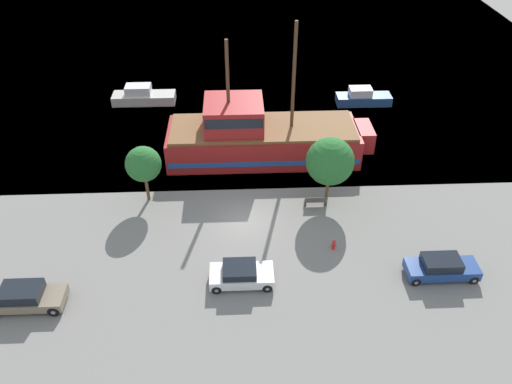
% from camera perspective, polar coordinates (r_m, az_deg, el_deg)
% --- Properties ---
extents(ground_plane, '(160.00, 160.00, 0.00)m').
position_cam_1_polar(ground_plane, '(36.64, -1.24, -3.41)').
color(ground_plane, gray).
extents(water_surface, '(80.00, 80.00, 0.00)m').
position_cam_1_polar(water_surface, '(75.77, -2.14, 18.60)').
color(water_surface, '#33566B').
rests_on(water_surface, ground).
extents(pirate_ship, '(17.49, 5.65, 11.73)m').
position_cam_1_polar(pirate_ship, '(42.94, 0.44, 6.35)').
color(pirate_ship, '#A31E1E').
rests_on(pirate_ship, water_surface).
extents(moored_boat_dockside, '(5.59, 1.88, 1.75)m').
position_cam_1_polar(moored_boat_dockside, '(53.44, 12.11, 10.49)').
color(moored_boat_dockside, navy).
rests_on(moored_boat_dockside, water_surface).
extents(moored_boat_outer, '(6.39, 2.09, 1.90)m').
position_cam_1_polar(moored_boat_outer, '(53.80, -12.81, 10.63)').
color(moored_boat_outer, '#B7B2A8').
rests_on(moored_boat_outer, water_surface).
extents(parked_car_curb_front, '(4.57, 1.78, 1.47)m').
position_cam_1_polar(parked_car_curb_front, '(34.32, 20.45, -8.08)').
color(parked_car_curb_front, navy).
rests_on(parked_car_curb_front, ground_plane).
extents(parked_car_curb_mid, '(4.63, 1.92, 1.50)m').
position_cam_1_polar(parked_car_curb_mid, '(33.50, -24.94, -10.83)').
color(parked_car_curb_mid, '#7F705B').
rests_on(parked_car_curb_mid, ground_plane).
extents(parked_car_curb_rear, '(4.03, 1.99, 1.37)m').
position_cam_1_polar(parked_car_curb_rear, '(31.85, -1.71, -9.39)').
color(parked_car_curb_rear, white).
rests_on(parked_car_curb_rear, ground_plane).
extents(fire_hydrant, '(0.42, 0.25, 0.76)m').
position_cam_1_polar(fire_hydrant, '(34.61, 8.87, -5.94)').
color(fire_hydrant, red).
rests_on(fire_hydrant, ground_plane).
extents(bench_promenade_east, '(1.67, 0.45, 0.85)m').
position_cam_1_polar(bench_promenade_east, '(38.13, 6.82, -1.02)').
color(bench_promenade_east, '#4C4742').
rests_on(bench_promenade_east, ground_plane).
extents(tree_row_east, '(2.67, 2.67, 4.62)m').
position_cam_1_polar(tree_row_east, '(37.75, -12.75, 3.11)').
color(tree_row_east, brown).
rests_on(tree_row_east, ground_plane).
extents(tree_row_mideast, '(3.57, 3.57, 5.42)m').
position_cam_1_polar(tree_row_mideast, '(36.89, 8.46, 3.49)').
color(tree_row_mideast, brown).
rests_on(tree_row_mideast, ground_plane).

